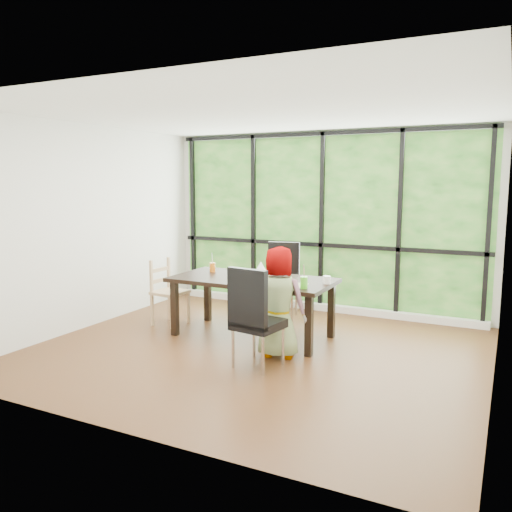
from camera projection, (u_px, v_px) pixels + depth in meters
The scene contains 23 objects.
ground at pixel (257, 350), 6.00m from camera, with size 5.00×5.00×0.00m, color black.
back_wall at pixel (323, 222), 7.80m from camera, with size 5.00×5.00×0.00m, color silver.
foliage_backdrop at pixel (322, 222), 7.78m from camera, with size 4.80×0.02×2.65m, color #184815.
window_mullions at pixel (322, 222), 7.74m from camera, with size 4.80×0.06×2.65m, color black, non-canonical shape.
window_sill at pixel (319, 307), 7.89m from camera, with size 4.80×0.12×0.10m, color silver.
dining_table at pixel (252, 307), 6.50m from camera, with size 2.02×0.99×0.75m, color black.
chair_window_leather at pixel (281, 281), 7.37m from camera, with size 0.46×0.46×1.08m, color black.
chair_interior_leather at pixel (258, 317), 5.40m from camera, with size 0.46×0.46×1.08m, color black.
chair_end_beech at pixel (170, 292), 7.04m from camera, with size 0.42×0.40×0.90m, color tan.
child_toddler at pixel (272, 290), 7.01m from camera, with size 0.35×0.23×0.97m, color orange.
child_older at pixel (278, 302), 5.71m from camera, with size 0.61×0.40×1.25m, color gray.
placemat at pixel (288, 285), 6.03m from camera, with size 0.42×0.31×0.01m, color tan.
plate_far at pixel (243, 273), 6.77m from camera, with size 0.22×0.22×0.01m, color white.
plate_near at pixel (284, 284), 6.04m from camera, with size 0.25×0.25×0.02m, color white.
orange_cup at pixel (212, 267), 6.89m from camera, with size 0.08×0.08×0.12m, color orange.
green_cup at pixel (304, 283), 5.81m from camera, with size 0.09×0.09×0.13m, color #58DE28.
white_mug at pixel (327, 280), 6.09m from camera, with size 0.09×0.09×0.09m, color white.
tissue_box at pixel (261, 276), 6.25m from camera, with size 0.15×0.15×0.13m, color tan.
crepe_rolls_far at pixel (243, 271), 6.77m from camera, with size 0.20×0.12×0.04m, color tan, non-canonical shape.
crepe_rolls_near at pixel (284, 282), 6.04m from camera, with size 0.05×0.12×0.04m, color tan, non-canonical shape.
straw_white at pixel (212, 260), 6.88m from camera, with size 0.01×0.01×0.20m, color white.
straw_pink at pixel (304, 273), 5.80m from camera, with size 0.01×0.01×0.20m, color pink.
tissue at pixel (261, 266), 6.24m from camera, with size 0.12×0.12×0.11m, color white.
Camera 1 is at (2.57, -5.18, 1.94)m, focal length 36.15 mm.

